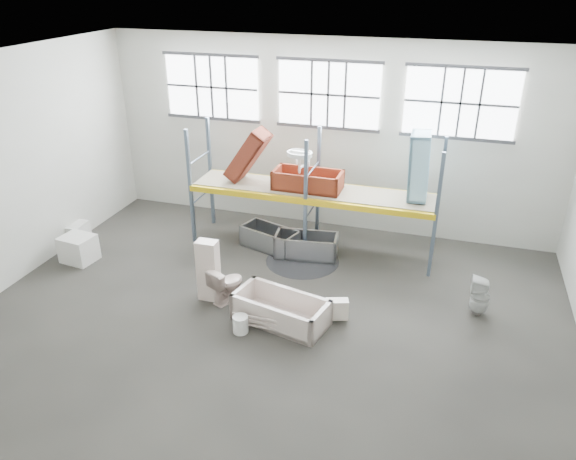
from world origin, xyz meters
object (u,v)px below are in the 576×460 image
at_px(toilet_white, 480,296).
at_px(bucket, 240,324).
at_px(bathtub_beige, 281,310).
at_px(rust_tub_flat, 308,180).
at_px(carton_near, 79,249).
at_px(blue_tub_upright, 419,166).
at_px(cistern_tall, 208,270).
at_px(toilet_beige, 227,284).
at_px(steel_tub_right, 306,245).
at_px(steel_tub_left, 270,238).

height_order(toilet_white, bucket, toilet_white).
height_order(bathtub_beige, rust_tub_flat, rust_tub_flat).
height_order(rust_tub_flat, carton_near, rust_tub_flat).
relative_size(toilet_white, bucket, 2.40).
height_order(blue_tub_upright, carton_near, blue_tub_upright).
bearing_deg(toilet_white, bucket, -65.95).
bearing_deg(rust_tub_flat, cistern_tall, -114.60).
xyz_separation_m(toilet_beige, toilet_white, (5.16, 1.05, 0.02)).
xyz_separation_m(rust_tub_flat, blue_tub_upright, (2.59, 0.13, 0.58)).
xyz_separation_m(steel_tub_right, carton_near, (-5.23, -1.89, 0.04)).
bearing_deg(bathtub_beige, carton_near, -177.01).
distance_m(toilet_white, rust_tub_flat, 4.80).
relative_size(cistern_tall, steel_tub_left, 0.94).
bearing_deg(toilet_beige, rust_tub_flat, -84.29).
xyz_separation_m(rust_tub_flat, bucket, (-0.27, -3.90, -1.64)).
bearing_deg(steel_tub_left, bucket, -80.35).
height_order(cistern_tall, bucket, cistern_tall).
height_order(toilet_white, rust_tub_flat, rust_tub_flat).
relative_size(toilet_white, steel_tub_right, 0.56).
bearing_deg(toilet_beige, cistern_tall, 30.17).
bearing_deg(cistern_tall, blue_tub_upright, 37.19).
relative_size(toilet_beige, cistern_tall, 0.59).
relative_size(bathtub_beige, steel_tub_right, 1.24).
distance_m(steel_tub_left, rust_tub_flat, 1.81).
xyz_separation_m(cistern_tall, steel_tub_left, (0.48, 2.62, -0.42)).
distance_m(bucket, carton_near, 5.09).
height_order(steel_tub_left, carton_near, carton_near).
height_order(toilet_white, steel_tub_right, toilet_white).
xyz_separation_m(toilet_beige, rust_tub_flat, (0.97, 2.92, 1.41)).
xyz_separation_m(bathtub_beige, carton_near, (-5.49, 0.97, 0.05)).
distance_m(toilet_beige, cistern_tall, 0.48).
relative_size(rust_tub_flat, carton_near, 2.20).
xyz_separation_m(toilet_beige, blue_tub_upright, (3.56, 3.05, 1.99)).
relative_size(rust_tub_flat, bucket, 4.68).
distance_m(steel_tub_right, blue_tub_upright, 3.31).
bearing_deg(bathtub_beige, toilet_beige, 175.96).
xyz_separation_m(toilet_white, bucket, (-4.46, -2.03, -0.25)).
bearing_deg(toilet_white, steel_tub_left, -107.21).
height_order(bathtub_beige, toilet_white, toilet_white).
height_order(cistern_tall, rust_tub_flat, rust_tub_flat).
distance_m(bathtub_beige, toilet_beige, 1.41).
relative_size(toilet_beige, carton_near, 1.07).
bearing_deg(bathtub_beige, rust_tub_flat, 109.48).
relative_size(toilet_beige, bucket, 2.28).
distance_m(rust_tub_flat, blue_tub_upright, 2.66).
relative_size(cistern_tall, rust_tub_flat, 0.83).
distance_m(steel_tub_left, bucket, 3.61).
bearing_deg(rust_tub_flat, carton_near, -155.25).
height_order(steel_tub_left, blue_tub_upright, blue_tub_upright).
relative_size(toilet_beige, blue_tub_upright, 0.52).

